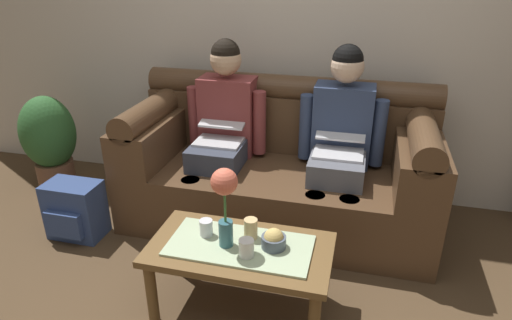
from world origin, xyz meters
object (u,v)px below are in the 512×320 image
Objects in this scene: cup_near_right at (206,228)px; potted_plant at (50,141)px; coffee_table at (240,256)px; backpack_left at (75,211)px; person_right at (341,136)px; flower_vase at (225,195)px; couch at (279,169)px; snack_bowl at (274,240)px; person_left at (223,125)px; cup_far_center at (246,248)px; cup_near_left at (251,229)px.

cup_near_right is 0.11× the size of potted_plant.
coffee_table is 1.16× the size of potted_plant.
person_right is at bearing 19.09° from backpack_left.
coffee_table is at bearing -17.55° from backpack_left.
coffee_table is (-0.40, -0.96, -0.31)m from person_right.
cup_near_right is 1.80m from potted_plant.
flower_vase is (-0.06, -0.02, 0.35)m from coffee_table.
couch is 16.90× the size of snack_bowl.
cup_near_right is 1.15m from backpack_left.
snack_bowl is (0.23, 0.04, -0.24)m from flower_vase.
coffee_table is 1.32m from backpack_left.
cup_far_center is at bearing -66.57° from person_left.
snack_bowl is 0.15m from cup_far_center.
cup_near_left is at bearing 42.20° from flower_vase.
cup_far_center is (0.45, -1.04, -0.20)m from person_left.
person_right is at bearing 67.67° from coffee_table.
couch is at bearing 24.61° from backpack_left.
flower_vase is 4.85× the size of cup_near_right.
backpack_left is at bearing -43.89° from potted_plant.
couch is at bearing 92.33° from cup_near_left.
flower_vase is (0.33, -0.98, 0.03)m from person_left.
flower_vase is 3.42× the size of snack_bowl.
couch is at bearing 99.92° from snack_bowl.
couch is at bearing 2.25° from potted_plant.
person_left is 0.97m from cup_near_right.
couch is at bearing 90.00° from coffee_table.
cup_near_right is (-0.12, 0.06, -0.24)m from flower_vase.
flower_vase is at bearing 153.74° from cup_far_center.
cup_far_center is 1.41m from backpack_left.
backpack_left is at bearing 165.94° from cup_near_left.
person_left reaches higher than cup_near_left.
cup_near_right is at bearing -28.46° from potted_plant.
couch is 5.36× the size of backpack_left.
cup_far_center reaches higher than coffee_table.
cup_near_right is (0.21, -0.92, -0.20)m from person_left.
couch is at bearing 93.03° from cup_far_center.
couch is 1.67× the size of person_right.
person_left is 1.13m from backpack_left.
flower_vase is at bearing -115.10° from person_right.
flower_vase reaches higher than snack_bowl.
cup_far_center is (-0.11, -0.10, 0.00)m from snack_bowl.
cup_near_left is at bearing -87.67° from couch.
person_left is at bearing 2.78° from potted_plant.
cup_near_left is 0.15m from cup_far_center.
cup_near_left reaches higher than backpack_left.
cup_near_left is 0.13× the size of potted_plant.
cup_near_left is (0.04, -0.89, 0.09)m from couch.
person_left reaches higher than backpack_left.
backpack_left is at bearing -155.39° from couch.
person_left is 1.15m from cup_far_center.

